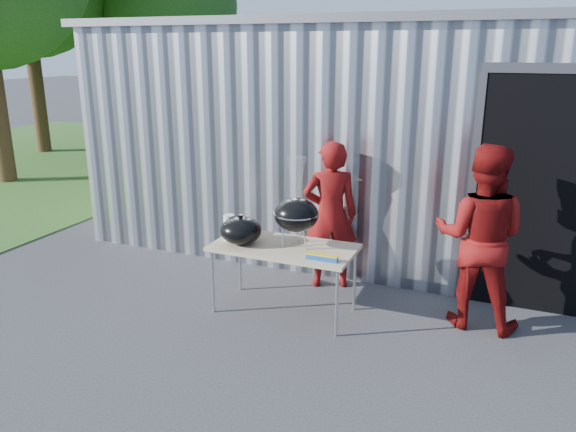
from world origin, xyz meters
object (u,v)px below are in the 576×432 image
at_px(person_cook, 330,215).
at_px(person_bystander, 480,237).
at_px(kettle_grill, 296,208).
at_px(folding_table, 284,249).

xyz_separation_m(person_cook, person_bystander, (1.68, -0.36, 0.06)).
distance_m(kettle_grill, person_cook, 0.87).
bearing_deg(folding_table, person_bystander, 14.57).
relative_size(folding_table, kettle_grill, 1.59).
distance_m(folding_table, kettle_grill, 0.47).
xyz_separation_m(folding_table, person_bystander, (1.90, 0.49, 0.23)).
xyz_separation_m(kettle_grill, person_cook, (0.10, 0.82, -0.29)).
distance_m(kettle_grill, person_bystander, 1.85).
xyz_separation_m(kettle_grill, person_bystander, (1.78, 0.46, -0.23)).
bearing_deg(kettle_grill, folding_table, -162.82).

